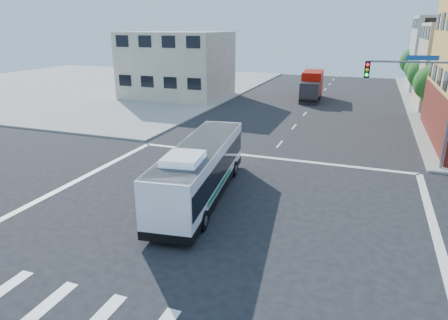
% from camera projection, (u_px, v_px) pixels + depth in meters
% --- Properties ---
extents(ground, '(120.00, 120.00, 0.00)m').
position_uv_depth(ground, '(220.00, 216.00, 19.09)').
color(ground, black).
rests_on(ground, ground).
extents(sidewalk_nw, '(50.00, 50.00, 0.15)m').
position_uv_depth(sidewalk_nw, '(88.00, 85.00, 61.64)').
color(sidewalk_nw, gray).
rests_on(sidewalk_nw, ground).
extents(building_west, '(12.06, 10.06, 8.00)m').
position_uv_depth(building_west, '(177.00, 65.00, 50.06)').
color(building_west, beige).
rests_on(building_west, ground).
extents(signal_mast_ne, '(7.91, 1.13, 8.07)m').
position_uv_depth(signal_mast_ne, '(423.00, 90.00, 24.00)').
color(signal_mast_ne, slate).
rests_on(signal_mast_ne, ground).
extents(street_tree_a, '(3.60, 3.60, 5.53)m').
position_uv_depth(street_tree_a, '(434.00, 81.00, 38.93)').
color(street_tree_a, '#362513').
rests_on(street_tree_a, ground).
extents(street_tree_b, '(3.80, 3.80, 5.79)m').
position_uv_depth(street_tree_b, '(426.00, 71.00, 46.00)').
color(street_tree_b, '#362513').
rests_on(street_tree_b, ground).
extents(street_tree_c, '(3.40, 3.40, 5.29)m').
position_uv_depth(street_tree_c, '(419.00, 67.00, 53.22)').
color(street_tree_c, '#362513').
rests_on(street_tree_c, ground).
extents(street_tree_d, '(4.00, 4.00, 6.03)m').
position_uv_depth(street_tree_d, '(415.00, 59.00, 60.21)').
color(street_tree_d, '#362513').
rests_on(street_tree_d, ground).
extents(transit_bus, '(3.67, 11.00, 3.20)m').
position_uv_depth(transit_bus, '(201.00, 170.00, 20.66)').
color(transit_bus, black).
rests_on(transit_bus, ground).
extents(box_truck, '(2.64, 7.65, 3.39)m').
position_uv_depth(box_truck, '(312.00, 86.00, 48.80)').
color(box_truck, '#232226').
rests_on(box_truck, ground).
extents(parked_car, '(1.73, 4.11, 1.39)m').
position_uv_depth(parked_car, '(432.00, 115.00, 37.56)').
color(parked_car, tan).
rests_on(parked_car, ground).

